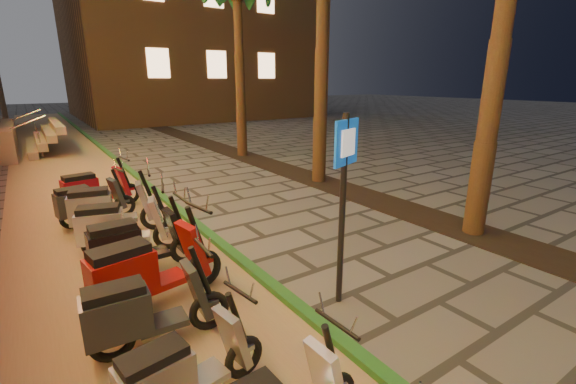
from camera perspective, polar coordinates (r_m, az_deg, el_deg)
ground at (r=4.98m, az=23.79°, el=-21.76°), size 120.00×120.00×0.00m
parking_strip at (r=12.29m, az=-28.58°, el=0.31°), size 3.40×60.00×0.01m
green_curb at (r=12.53m, az=-20.93°, el=1.72°), size 0.18×60.00×0.10m
planting_strip at (r=10.35m, az=11.45°, el=-0.65°), size 1.20×40.00×0.02m
pedestrian_sign at (r=4.95m, az=8.29°, el=1.00°), size 0.54×0.23×2.58m
scooter_5 at (r=3.91m, az=-15.70°, el=-24.42°), size 1.47×0.61×1.03m
scooter_6 at (r=4.73m, az=-20.91°, el=-16.28°), size 1.62×0.57×1.14m
scooter_7 at (r=5.44m, az=-20.52°, el=-10.99°), size 1.85×0.79×1.30m
scooter_8 at (r=6.41m, az=-21.95°, el=-7.33°), size 1.70×0.60×1.21m
scooter_9 at (r=7.26m, az=-23.96°, el=-4.78°), size 1.72×0.88×1.22m
scooter_10 at (r=8.27m, az=-25.26°, el=-2.29°), size 1.80×0.84×1.27m
scooter_11 at (r=9.08m, az=-27.63°, el=-1.44°), size 1.60×0.70×1.13m
scooter_12 at (r=9.96m, az=-26.94°, el=0.28°), size 1.71×0.71×1.20m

